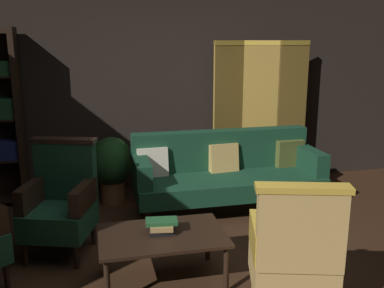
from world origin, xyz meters
The scene contains 11 objects.
ground_plane centered at (0.00, 0.00, 0.00)m, with size 10.00×10.00×0.00m, color #331E11.
back_wall centered at (0.00, 2.45, 1.40)m, with size 7.20×0.10×2.80m, color black.
folding_screen centered at (1.24, 2.19, 0.99)m, with size 1.31×0.23×1.90m.
velvet_couch centered at (0.55, 1.45, 0.45)m, with size 2.12×0.78×0.88m.
coffee_table centered at (-0.42, 0.04, 0.37)m, with size 1.00×0.64×0.42m.
armchair_gilt_accent centered at (0.39, -0.61, 0.49)m, with size 0.71×0.71×1.04m.
armchair_wing_left centered at (-1.23, 0.77, 0.49)m, with size 0.73×0.73×1.04m.
potted_plant centered at (-0.72, 1.92, 0.46)m, with size 0.51×0.51×0.80m.
book_black_cloth centered at (-0.42, 0.07, 0.44)m, with size 0.20×0.17×0.04m, color black.
book_tan_leather centered at (-0.42, 0.07, 0.48)m, with size 0.18×0.19×0.04m, color #9E7A47.
book_green_cloth centered at (-0.42, 0.07, 0.51)m, with size 0.25×0.14×0.03m, color #1E4C28.
Camera 1 is at (-0.91, -3.11, 1.93)m, focal length 40.76 mm.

